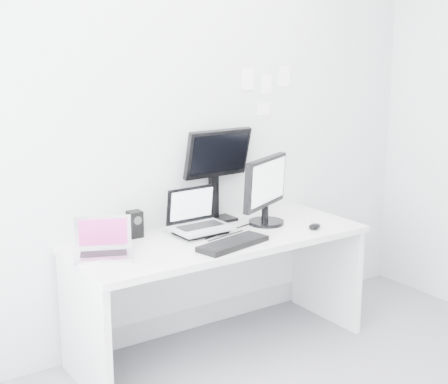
% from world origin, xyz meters
% --- Properties ---
extents(back_wall, '(3.60, 0.00, 3.60)m').
position_xyz_m(back_wall, '(0.00, 1.60, 1.35)').
color(back_wall, silver).
rests_on(back_wall, ground).
extents(desk, '(1.80, 0.70, 0.73)m').
position_xyz_m(desk, '(0.00, 1.25, 0.36)').
color(desk, silver).
rests_on(desk, ground).
extents(macbook, '(0.37, 0.33, 0.23)m').
position_xyz_m(macbook, '(-0.73, 1.26, 0.84)').
color(macbook, '#ACADB1').
rests_on(macbook, desk).
extents(speaker, '(0.09, 0.09, 0.16)m').
position_xyz_m(speaker, '(-0.42, 1.51, 0.81)').
color(speaker, black).
rests_on(speaker, desk).
extents(dell_laptop, '(0.35, 0.27, 0.28)m').
position_xyz_m(dell_laptop, '(-0.06, 1.34, 0.87)').
color(dell_laptop, '#ADAFB5').
rests_on(dell_laptop, desk).
extents(rear_monitor, '(0.46, 0.17, 0.61)m').
position_xyz_m(rear_monitor, '(0.17, 1.54, 1.04)').
color(rear_monitor, black).
rests_on(rear_monitor, desk).
extents(samsung_monitor, '(0.53, 0.41, 0.44)m').
position_xyz_m(samsung_monitor, '(0.39, 1.30, 0.95)').
color(samsung_monitor, black).
rests_on(samsung_monitor, desk).
extents(keyboard, '(0.47, 0.25, 0.03)m').
position_xyz_m(keyboard, '(-0.04, 1.04, 0.74)').
color(keyboard, black).
rests_on(keyboard, desk).
extents(mouse, '(0.12, 0.10, 0.03)m').
position_xyz_m(mouse, '(0.57, 1.05, 0.75)').
color(mouse, black).
rests_on(mouse, desk).
extents(wall_note_0, '(0.10, 0.00, 0.14)m').
position_xyz_m(wall_note_0, '(0.45, 1.59, 1.62)').
color(wall_note_0, white).
rests_on(wall_note_0, back_wall).
extents(wall_note_1, '(0.09, 0.00, 0.13)m').
position_xyz_m(wall_note_1, '(0.60, 1.59, 1.58)').
color(wall_note_1, white).
rests_on(wall_note_1, back_wall).
extents(wall_note_2, '(0.10, 0.00, 0.14)m').
position_xyz_m(wall_note_2, '(0.75, 1.59, 1.63)').
color(wall_note_2, white).
rests_on(wall_note_2, back_wall).
extents(wall_note_3, '(0.11, 0.00, 0.08)m').
position_xyz_m(wall_note_3, '(0.58, 1.59, 1.42)').
color(wall_note_3, white).
rests_on(wall_note_3, back_wall).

